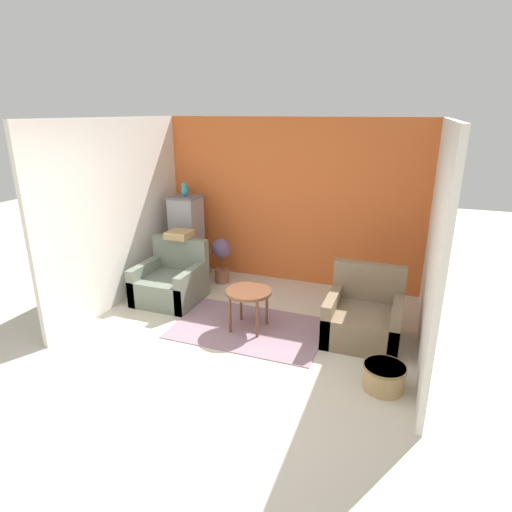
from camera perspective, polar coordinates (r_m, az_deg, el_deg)
ground_plane at (r=4.59m, az=-7.08°, el=-16.71°), size 20.00×20.00×0.00m
wall_back_accent at (r=6.78m, az=4.71°, el=7.12°), size 4.21×0.06×2.58m
wall_left at (r=6.34m, az=-17.92°, el=5.44°), size 0.06×3.09×2.58m
wall_right at (r=5.02m, az=22.77°, el=1.49°), size 0.06×3.09×2.58m
area_rug at (r=5.57m, az=-0.96°, el=-9.59°), size 1.90×1.23×0.01m
coffee_table at (r=5.36m, az=-0.99°, el=-5.19°), size 0.58×0.58×0.54m
armchair_left at (r=6.39m, az=-11.23°, el=-3.48°), size 0.88×0.86×0.87m
armchair_right at (r=5.41m, az=14.16°, el=-8.01°), size 0.88×0.86×0.87m
birdcage at (r=7.12m, az=-9.15°, el=2.31°), size 0.57×0.57×1.37m
parrot at (r=6.94m, az=-9.49°, el=8.71°), size 0.10×0.19×0.22m
potted_plant at (r=6.87m, az=-4.65°, el=0.11°), size 0.34×0.31×0.73m
wicker_basket at (r=4.62m, az=16.70°, el=-15.08°), size 0.43×0.43×0.26m
throw_pillow at (r=6.44m, az=-10.16°, el=2.85°), size 0.34×0.34×0.10m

